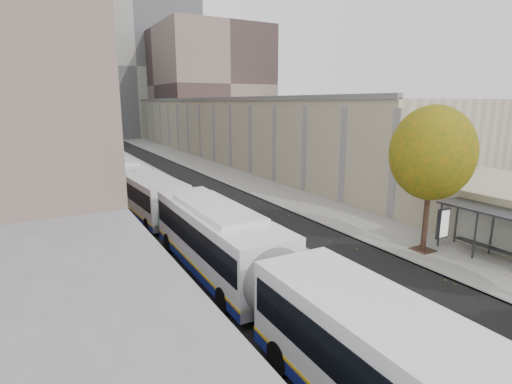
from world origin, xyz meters
TOP-DOWN VIEW (x-y plane):
  - bus_platform at (-3.88, 35.00)m, footprint 4.25×150.00m
  - sidewalk at (4.12, 35.00)m, footprint 4.75×150.00m
  - building_tan at (15.50, 64.00)m, footprint 18.00×92.00m
  - building_far_block at (6.00, 96.00)m, footprint 30.00×18.00m
  - bus_shelter at (5.69, 10.96)m, footprint 1.90×4.40m
  - tree_c at (3.60, 13.00)m, footprint 4.20×4.20m
  - bus_near at (-7.11, 11.71)m, footprint 2.79×18.28m
  - bus_far at (-7.79, 30.57)m, footprint 3.60×17.58m
  - distant_car at (-7.44, 55.80)m, footprint 1.70×3.62m

SIDE VIEW (x-z plane):
  - sidewalk at x=4.12m, z-range 0.00..0.08m
  - bus_platform at x=-3.88m, z-range 0.00..0.15m
  - distant_car at x=-7.44m, z-range 0.00..1.20m
  - bus_far at x=-7.79m, z-range 0.14..3.05m
  - bus_near at x=-7.11m, z-range 0.14..3.19m
  - bus_shelter at x=5.69m, z-range 0.92..3.45m
  - building_tan at x=15.50m, z-range 0.00..8.00m
  - tree_c at x=3.60m, z-range 1.61..8.89m
  - building_far_block at x=6.00m, z-range 0.00..30.00m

